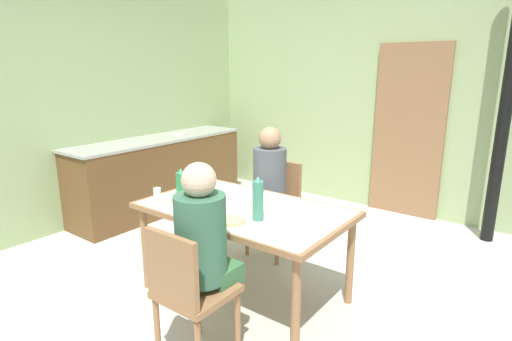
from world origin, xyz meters
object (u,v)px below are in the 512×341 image
at_px(person_near_diner, 202,235).
at_px(serving_bowl_center, 167,199).
at_px(dining_table, 244,215).
at_px(chair_far_diner, 277,202).
at_px(person_far_diner, 269,176).
at_px(water_bottle_green_far, 181,189).
at_px(water_bottle_green_near, 258,199).
at_px(chair_near_diner, 187,289).
at_px(kitchen_counter, 160,174).

height_order(person_near_diner, serving_bowl_center, person_near_diner).
bearing_deg(dining_table, chair_far_diner, 107.00).
relative_size(dining_table, person_far_diner, 2.00).
height_order(water_bottle_green_far, serving_bowl_center, water_bottle_green_far).
height_order(dining_table, person_near_diner, person_near_diner).
relative_size(person_near_diner, water_bottle_green_near, 2.50).
bearing_deg(dining_table, chair_near_diner, -74.23).
bearing_deg(person_far_diner, chair_near_diner, 107.81).
bearing_deg(person_far_diner, dining_table, 110.21).
distance_m(chair_far_diner, water_bottle_green_far, 1.14).
distance_m(person_near_diner, person_far_diner, 1.42).
bearing_deg(chair_far_diner, chair_near_diner, 106.39).
distance_m(dining_table, serving_bowl_center, 0.60).
bearing_deg(water_bottle_green_near, water_bottle_green_far, -168.18).
height_order(chair_near_diner, water_bottle_green_far, water_bottle_green_far).
distance_m(chair_near_diner, person_far_diner, 1.57).
xyz_separation_m(chair_near_diner, water_bottle_green_far, (-0.60, 0.53, 0.36)).
xyz_separation_m(chair_near_diner, serving_bowl_center, (-0.75, 0.53, 0.25)).
distance_m(kitchen_counter, serving_bowl_center, 2.01).
height_order(person_near_diner, water_bottle_green_far, person_near_diner).
xyz_separation_m(dining_table, person_far_diner, (-0.25, 0.67, 0.13)).
bearing_deg(water_bottle_green_near, serving_bowl_center, -170.34).
bearing_deg(water_bottle_green_far, dining_table, 36.67).
bearing_deg(water_bottle_green_far, chair_far_diner, 83.56).
bearing_deg(chair_near_diner, kitchen_counter, 142.83).
bearing_deg(kitchen_counter, dining_table, -24.50).
relative_size(kitchen_counter, dining_table, 1.51).
height_order(chair_near_diner, person_near_diner, person_near_diner).
bearing_deg(kitchen_counter, water_bottle_green_far, -35.45).
bearing_deg(water_bottle_green_near, chair_near_diner, -91.07).
distance_m(water_bottle_green_near, water_bottle_green_far, 0.62).
bearing_deg(chair_far_diner, serving_bowl_center, 75.45).
xyz_separation_m(kitchen_counter, water_bottle_green_far, (1.72, -1.23, 0.41)).
bearing_deg(serving_bowl_center, person_far_diner, 73.46).
relative_size(chair_far_diner, serving_bowl_center, 5.12).
xyz_separation_m(dining_table, person_near_diner, (0.23, -0.67, 0.13)).
distance_m(chair_far_diner, serving_bowl_center, 1.15).
bearing_deg(water_bottle_green_near, person_near_diner, -91.35).
relative_size(dining_table, person_near_diner, 2.00).
bearing_deg(water_bottle_green_near, kitchen_counter, 154.74).
height_order(kitchen_counter, chair_far_diner, kitchen_counter).
xyz_separation_m(kitchen_counter, person_far_diner, (1.84, -0.28, 0.33)).
xyz_separation_m(chair_near_diner, person_far_diner, (-0.47, 1.47, 0.28)).
height_order(kitchen_counter, person_far_diner, person_far_diner).
bearing_deg(kitchen_counter, serving_bowl_center, -38.19).
relative_size(kitchen_counter, serving_bowl_center, 13.62).
bearing_deg(serving_bowl_center, water_bottle_green_far, 1.22).
height_order(chair_far_diner, person_far_diner, person_far_diner).
height_order(person_far_diner, serving_bowl_center, person_far_diner).
bearing_deg(chair_near_diner, person_near_diner, 90.00).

